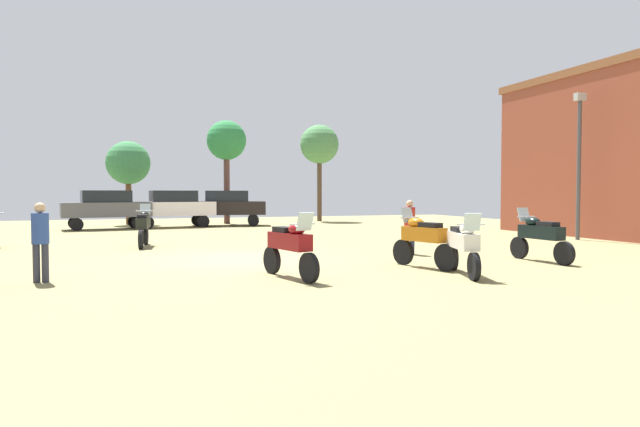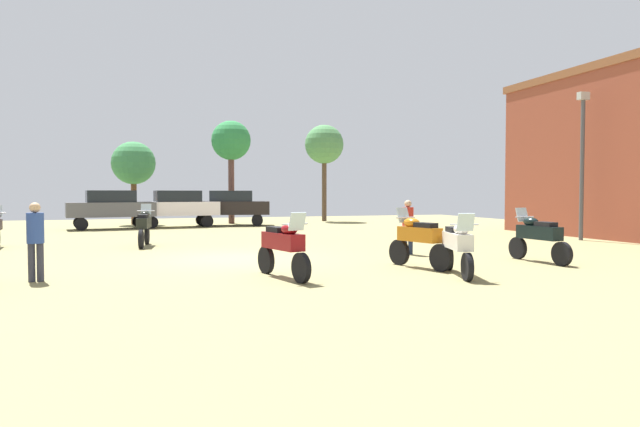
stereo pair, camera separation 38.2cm
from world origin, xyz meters
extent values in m
cube|color=olive|center=(0.00, 0.00, 0.01)|extent=(44.00, 52.00, 0.02)
cylinder|color=black|center=(0.67, -4.64, 0.34)|extent=(0.27, 0.65, 0.64)
cylinder|color=black|center=(0.27, -3.08, 0.34)|extent=(0.27, 0.65, 0.64)
cube|color=maroon|center=(0.47, -3.86, 0.84)|extent=(0.69, 1.42, 0.36)
ellipsoid|color=maroon|center=(0.55, -4.16, 1.12)|extent=(0.43, 0.54, 0.24)
cube|color=black|center=(0.41, -3.63, 1.08)|extent=(0.43, 0.62, 0.12)
cube|color=silver|center=(0.63, -4.49, 1.30)|extent=(0.39, 0.24, 0.39)
cylinder|color=#B7B7BC|center=(0.61, -4.39, 1.24)|extent=(0.61, 0.19, 0.04)
cylinder|color=black|center=(4.10, -5.49, 0.32)|extent=(0.29, 0.62, 0.61)
cylinder|color=black|center=(4.58, -3.94, 0.32)|extent=(0.29, 0.62, 0.61)
cube|color=silver|center=(4.34, -4.72, 0.81)|extent=(0.75, 1.43, 0.36)
ellipsoid|color=silver|center=(4.24, -5.01, 1.09)|extent=(0.45, 0.55, 0.24)
cube|color=black|center=(4.41, -4.48, 1.05)|extent=(0.45, 0.62, 0.12)
cube|color=silver|center=(4.14, -5.34, 1.27)|extent=(0.39, 0.25, 0.39)
cylinder|color=#B7B7BC|center=(4.17, -5.25, 1.21)|extent=(0.60, 0.22, 0.04)
cylinder|color=black|center=(3.89, -2.67, 0.35)|extent=(0.30, 0.67, 0.66)
cylinder|color=black|center=(4.30, -4.08, 0.35)|extent=(0.30, 0.67, 0.66)
cube|color=#C26C13|center=(4.10, -3.38, 0.86)|extent=(0.69, 1.29, 0.36)
ellipsoid|color=#C26C13|center=(4.02, -3.11, 1.14)|extent=(0.44, 0.55, 0.24)
cube|color=black|center=(4.16, -3.58, 1.10)|extent=(0.44, 0.62, 0.12)
cube|color=silver|center=(3.93, -2.81, 1.32)|extent=(0.39, 0.25, 0.39)
cylinder|color=#B7B7BC|center=(3.96, -2.90, 1.26)|extent=(0.61, 0.21, 0.04)
cylinder|color=black|center=(-2.29, 5.36, 0.34)|extent=(0.20, 0.66, 0.65)
cylinder|color=black|center=(-2.49, 3.75, 0.34)|extent=(0.20, 0.66, 0.65)
cube|color=black|center=(-2.39, 4.56, 0.85)|extent=(0.53, 1.42, 0.36)
ellipsoid|color=black|center=(-2.35, 4.87, 1.13)|extent=(0.38, 0.52, 0.24)
cube|color=black|center=(-2.42, 4.32, 1.09)|extent=(0.37, 0.59, 0.12)
cube|color=silver|center=(-2.31, 5.21, 1.31)|extent=(0.38, 0.20, 0.39)
cylinder|color=#B7B7BC|center=(-2.32, 5.11, 1.25)|extent=(0.62, 0.11, 0.04)
cylinder|color=black|center=(7.67, -2.55, 0.33)|extent=(0.15, 0.63, 0.63)
cylinder|color=black|center=(7.76, -4.17, 0.33)|extent=(0.15, 0.63, 0.63)
cube|color=black|center=(7.71, -3.36, 0.83)|extent=(0.44, 1.39, 0.36)
ellipsoid|color=black|center=(7.69, -3.05, 1.11)|extent=(0.35, 0.50, 0.24)
cube|color=black|center=(7.72, -3.60, 1.07)|extent=(0.33, 0.58, 0.12)
cube|color=silver|center=(7.67, -2.70, 1.29)|extent=(0.37, 0.17, 0.39)
cylinder|color=#B7B7BC|center=(7.68, -2.81, 1.23)|extent=(0.62, 0.07, 0.04)
cylinder|color=black|center=(0.87, 15.47, 0.34)|extent=(0.67, 0.34, 0.64)
cylinder|color=black|center=(1.16, 16.88, 0.34)|extent=(0.67, 0.34, 0.64)
cylinder|color=black|center=(3.74, 14.89, 0.34)|extent=(0.67, 0.34, 0.64)
cylinder|color=black|center=(4.02, 16.30, 0.34)|extent=(0.67, 0.34, 0.64)
cube|color=black|center=(2.45, 15.88, 1.03)|extent=(4.57, 2.63, 0.75)
cube|color=black|center=(2.45, 15.88, 1.71)|extent=(2.63, 2.03, 0.61)
cylinder|color=black|center=(-5.31, 13.94, 0.34)|extent=(0.67, 0.31, 0.64)
cylinder|color=black|center=(-5.52, 15.36, 0.34)|extent=(0.67, 0.31, 0.64)
cylinder|color=black|center=(-2.42, 14.36, 0.34)|extent=(0.67, 0.31, 0.64)
cylinder|color=black|center=(-2.63, 15.79, 0.34)|extent=(0.67, 0.31, 0.64)
cube|color=#505056|center=(-3.97, 14.86, 1.03)|extent=(4.52, 2.41, 0.75)
cube|color=black|center=(-3.97, 14.86, 1.71)|extent=(2.57, 1.91, 0.61)
cylinder|color=black|center=(-1.95, 14.58, 0.34)|extent=(0.66, 0.29, 0.64)
cylinder|color=black|center=(-2.11, 16.01, 0.34)|extent=(0.66, 0.29, 0.64)
cylinder|color=black|center=(0.96, 14.90, 0.34)|extent=(0.66, 0.29, 0.64)
cylinder|color=black|center=(0.80, 16.33, 0.34)|extent=(0.66, 0.29, 0.64)
cube|color=white|center=(-0.57, 15.45, 1.03)|extent=(4.47, 2.26, 0.75)
cube|color=black|center=(-0.57, 15.45, 1.71)|extent=(2.53, 1.84, 0.61)
cylinder|color=#1E283F|center=(5.17, -0.47, 0.42)|extent=(0.14, 0.14, 0.80)
cylinder|color=#1E283F|center=(5.33, -0.53, 0.42)|extent=(0.14, 0.14, 0.80)
cylinder|color=#B0271D|center=(5.25, -0.50, 1.14)|extent=(0.44, 0.44, 0.64)
sphere|color=tan|center=(5.25, -0.50, 1.57)|extent=(0.22, 0.22, 0.22)
cylinder|color=#313241|center=(-4.68, -2.71, 0.43)|extent=(0.14, 0.14, 0.81)
cylinder|color=#313241|center=(-4.52, -2.72, 0.43)|extent=(0.14, 0.14, 0.81)
cylinder|color=#2A4692|center=(-4.60, -2.71, 1.15)|extent=(0.36, 0.36, 0.64)
sphere|color=tan|center=(-4.60, -2.71, 1.58)|extent=(0.22, 0.22, 0.22)
cylinder|color=brown|center=(-2.88, 18.80, 1.56)|extent=(0.33, 0.33, 3.07)
sphere|color=#3A8048|center=(-2.88, 18.80, 3.66)|extent=(2.53, 2.53, 2.53)
cylinder|color=brown|center=(2.76, 17.93, 2.28)|extent=(0.36, 0.36, 4.52)
sphere|color=#2C7F41|center=(2.76, 17.93, 5.08)|extent=(2.38, 2.38, 2.38)
cylinder|color=#4D3A2B|center=(9.09, 19.00, 2.28)|extent=(0.31, 0.31, 4.51)
sphere|color=#4B864D|center=(9.09, 19.00, 5.11)|extent=(2.56, 2.56, 2.56)
cylinder|color=#47474C|center=(14.09, 1.86, 2.78)|extent=(0.16, 0.16, 5.53)
cube|color=#B2B2AD|center=(14.09, 1.86, 5.70)|extent=(0.44, 0.24, 0.30)
camera|label=1|loc=(-2.83, -15.41, 1.90)|focal=30.81mm
camera|label=2|loc=(-2.47, -15.53, 1.90)|focal=30.81mm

